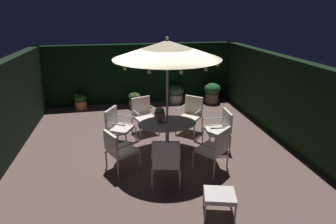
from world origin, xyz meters
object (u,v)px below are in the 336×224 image
object	(u,v)px
ottoman_footrest	(220,196)
potted_plant_left_near	(212,92)
patio_chair_south	(221,127)
patio_chair_southwest	(191,112)
patio_umbrella	(167,50)
patio_chair_west	(144,113)
potted_plant_right_near	(135,100)
patio_dining_table	(167,130)
patio_chair_north	(117,124)
potted_plant_back_left	(81,101)
patio_chair_southeast	(216,147)
centerpiece_planter	(160,113)
potted_plant_back_right	(176,93)
patio_chair_east	(166,159)
patio_chair_northeast	(118,148)

from	to	relation	value
ottoman_footrest	potted_plant_left_near	size ratio (longest dim) A/B	0.81
patio_chair_south	patio_chair_southwest	distance (m)	1.17
patio_umbrella	patio_chair_west	distance (m)	2.35
potted_plant_right_near	potted_plant_left_near	bearing A→B (deg)	-0.06
patio_dining_table	patio_umbrella	size ratio (longest dim) A/B	0.51
patio_dining_table	patio_chair_north	xyz separation A→B (m)	(-1.18, 0.65, -0.02)
potted_plant_back_left	patio_chair_south	bearing A→B (deg)	-43.15
potted_plant_right_near	patio_chair_southeast	bearing A→B (deg)	-72.30
patio_dining_table	patio_chair_south	distance (m)	1.35
patio_chair_south	patio_chair_southeast	bearing A→B (deg)	-116.90
patio_chair_south	ottoman_footrest	size ratio (longest dim) A/B	1.60
patio_chair_west	potted_plant_right_near	xyz separation A→B (m)	(-0.12, 2.04, -0.27)
patio_chair_north	patio_chair_southeast	xyz separation A→B (m)	(2.02, -1.71, 0.05)
centerpiece_planter	patio_chair_southeast	distance (m)	1.57
patio_chair_southeast	potted_plant_back_right	distance (m)	4.69
patio_chair_southeast	patio_chair_north	bearing A→B (deg)	139.78
potted_plant_left_near	patio_chair_southeast	bearing A→B (deg)	-108.93
patio_chair_north	potted_plant_right_near	distance (m)	2.75
potted_plant_back_right	potted_plant_left_near	bearing A→B (deg)	-13.26
patio_chair_east	potted_plant_right_near	size ratio (longest dim) A/B	1.86
centerpiece_planter	ottoman_footrest	xyz separation A→B (m)	(0.62, -2.41, -0.61)
patio_dining_table	patio_umbrella	distance (m)	1.92
patio_chair_northeast	patio_chair_southeast	xyz separation A→B (m)	(2.02, -0.42, 0.05)
potted_plant_right_near	potted_plant_back_left	size ratio (longest dim) A/B	1.00
patio_dining_table	patio_chair_southeast	bearing A→B (deg)	-51.74
potted_plant_back_right	patio_chair_south	bearing A→B (deg)	-85.06
patio_chair_north	potted_plant_left_near	world-z (taller)	patio_chair_north
patio_dining_table	potted_plant_back_right	bearing A→B (deg)	74.16
patio_umbrella	patio_chair_southeast	xyz separation A→B (m)	(0.84, -1.06, -1.89)
patio_umbrella	patio_dining_table	bearing A→B (deg)	-151.29
patio_chair_north	patio_chair_south	world-z (taller)	patio_chair_south
patio_chair_north	potted_plant_back_left	bearing A→B (deg)	113.81
patio_chair_north	patio_chair_northeast	bearing A→B (deg)	-89.87
ottoman_footrest	potted_plant_back_left	world-z (taller)	potted_plant_back_left
patio_chair_southwest	ottoman_footrest	xyz separation A→B (m)	(-0.44, -3.36, -0.20)
potted_plant_back_right	patio_chair_north	bearing A→B (deg)	-126.65
patio_umbrella	patio_chair_southwest	world-z (taller)	patio_umbrella
patio_chair_southeast	patio_chair_east	bearing A→B (deg)	-166.48
centerpiece_planter	patio_chair_southwest	bearing A→B (deg)	41.99
patio_umbrella	potted_plant_left_near	world-z (taller)	patio_umbrella
centerpiece_planter	patio_chair_west	world-z (taller)	centerpiece_planter
patio_chair_north	potted_plant_back_right	bearing A→B (deg)	53.35
patio_chair_west	ottoman_footrest	xyz separation A→B (m)	(0.89, -3.61, -0.18)
patio_chair_north	patio_chair_southwest	bearing A→B (deg)	10.31
patio_umbrella	patio_chair_northeast	distance (m)	2.36
patio_dining_table	potted_plant_left_near	size ratio (longest dim) A/B	1.89
potted_plant_back_left	potted_plant_left_near	xyz separation A→B (m)	(4.78, -0.18, 0.12)
centerpiece_planter	ottoman_footrest	distance (m)	2.56
patio_chair_northeast	patio_chair_west	bearing A→B (deg)	69.01
patio_umbrella	ottoman_footrest	world-z (taller)	patio_umbrella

